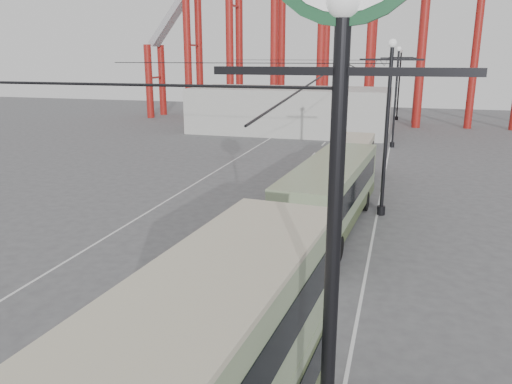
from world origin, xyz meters
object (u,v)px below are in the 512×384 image
(single_decker_green, at_px, (331,191))
(pedestrian, at_px, (188,275))
(lamp_post_near, at_px, (339,108))
(single_decker_cream, at_px, (350,161))

(single_decker_green, height_order, pedestrian, single_decker_green)
(lamp_post_near, relative_size, pedestrian, 5.68)
(single_decker_green, distance_m, pedestrian, 9.98)
(lamp_post_near, distance_m, single_decker_green, 19.14)
(single_decker_green, xyz_separation_m, pedestrian, (-3.75, -9.19, -0.97))
(single_decker_cream, bearing_deg, lamp_post_near, -83.35)
(lamp_post_near, xyz_separation_m, single_decker_green, (-2.41, 18.03, -5.94))
(single_decker_green, bearing_deg, lamp_post_near, -78.11)
(lamp_post_near, xyz_separation_m, pedestrian, (-6.17, 8.84, -6.91))
(single_decker_green, height_order, single_decker_cream, single_decker_green)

